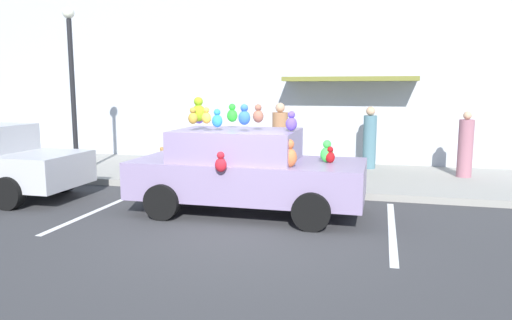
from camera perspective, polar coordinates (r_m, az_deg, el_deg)
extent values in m
plane|color=#38383A|center=(7.69, -2.11, -8.98)|extent=(60.00, 60.00, 0.00)
cube|color=gray|center=(12.41, 4.53, -1.87)|extent=(24.00, 4.00, 0.15)
cube|color=#B2B7C1|center=(14.36, 6.22, 12.04)|extent=(24.00, 0.30, 6.40)
cube|color=olive|center=(13.65, 11.01, 9.39)|extent=(3.60, 1.10, 0.12)
cube|color=silver|center=(8.35, 15.78, -7.85)|extent=(0.12, 3.60, 0.01)
cube|color=silver|center=(9.82, -17.78, -5.48)|extent=(0.12, 3.60, 0.01)
cube|color=#8B78A0|center=(8.99, -0.96, -2.17)|extent=(4.27, 1.80, 0.68)
cube|color=#8B78A0|center=(8.95, -2.29, 1.80)|extent=(2.22, 1.58, 0.56)
cylinder|color=black|center=(9.67, 8.07, -3.44)|extent=(0.64, 0.22, 0.64)
cylinder|color=black|center=(7.93, 6.56, -6.07)|extent=(0.64, 0.22, 0.64)
cylinder|color=black|center=(10.30, -6.72, -2.67)|extent=(0.64, 0.22, 0.64)
cylinder|color=black|center=(8.69, -11.04, -4.89)|extent=(0.64, 0.22, 0.64)
ellipsoid|color=blue|center=(8.36, -1.39, 5.01)|extent=(0.21, 0.17, 0.25)
sphere|color=blue|center=(8.36, -1.40, 6.18)|extent=(0.13, 0.13, 0.13)
ellipsoid|color=#3CD347|center=(8.75, 8.38, 0.63)|extent=(0.23, 0.19, 0.28)
sphere|color=#3CD347|center=(8.73, 8.40, 1.86)|extent=(0.15, 0.15, 0.15)
ellipsoid|color=gold|center=(8.53, -5.88, 4.96)|extent=(0.17, 0.14, 0.20)
sphere|color=gold|center=(8.52, -5.89, 5.89)|extent=(0.11, 0.11, 0.11)
ellipsoid|color=red|center=(8.05, -4.19, -0.60)|extent=(0.20, 0.16, 0.24)
sphere|color=red|center=(8.03, -4.20, 0.55)|extent=(0.13, 0.13, 0.13)
ellipsoid|color=#5D44BF|center=(8.54, 4.21, 4.27)|extent=(0.20, 0.16, 0.24)
sphere|color=#5D44BF|center=(8.53, 4.22, 5.37)|extent=(0.13, 0.13, 0.13)
ellipsoid|color=#9E1113|center=(8.70, 8.75, 0.32)|extent=(0.17, 0.14, 0.20)
sphere|color=#9E1113|center=(8.68, 8.77, 1.22)|extent=(0.11, 0.11, 0.11)
ellipsoid|color=#B146CB|center=(9.49, -8.58, 1.13)|extent=(0.21, 0.17, 0.24)
sphere|color=#B146CB|center=(9.47, -8.61, 2.13)|extent=(0.13, 0.13, 0.13)
ellipsoid|color=#D56B39|center=(8.14, 3.90, 0.29)|extent=(0.28, 0.23, 0.33)
sphere|color=#D56B39|center=(8.11, 3.92, 1.87)|extent=(0.18, 0.18, 0.18)
ellipsoid|color=#192BA5|center=(9.15, -8.33, 0.80)|extent=(0.19, 0.16, 0.22)
sphere|color=#192BA5|center=(9.13, -8.35, 1.77)|extent=(0.12, 0.12, 0.12)
ellipsoid|color=#82B41B|center=(8.79, -6.81, 5.52)|extent=(0.26, 0.21, 0.31)
sphere|color=#82B41B|center=(8.79, -6.83, 6.89)|extent=(0.16, 0.16, 0.16)
ellipsoid|color=#B78B30|center=(8.69, -7.47, 4.91)|extent=(0.17, 0.14, 0.20)
sphere|color=#B78B30|center=(8.69, -7.49, 5.84)|extent=(0.11, 0.11, 0.11)
ellipsoid|color=#945742|center=(8.68, 0.26, 5.19)|extent=(0.19, 0.16, 0.23)
sphere|color=#945742|center=(8.67, 0.26, 6.22)|extent=(0.12, 0.12, 0.12)
ellipsoid|color=#2A89ED|center=(8.72, -4.61, 4.63)|extent=(0.19, 0.16, 0.23)
sphere|color=#2A89ED|center=(8.71, -4.62, 5.65)|extent=(0.12, 0.12, 0.12)
ellipsoid|color=#8D65E3|center=(8.84, -6.76, 5.06)|extent=(0.20, 0.16, 0.23)
sphere|color=#8D65E3|center=(8.84, -6.78, 6.11)|extent=(0.13, 0.13, 0.13)
ellipsoid|color=green|center=(9.39, -2.83, 5.26)|extent=(0.20, 0.17, 0.24)
sphere|color=green|center=(9.38, -2.84, 6.28)|extent=(0.13, 0.13, 0.13)
ellipsoid|color=teal|center=(9.11, -8.07, 0.77)|extent=(0.19, 0.15, 0.22)
sphere|color=teal|center=(9.09, -8.09, 1.73)|extent=(0.12, 0.12, 0.12)
ellipsoid|color=#4D67E9|center=(9.71, -8.15, 1.30)|extent=(0.20, 0.17, 0.24)
sphere|color=#4D67E9|center=(9.69, -8.17, 2.26)|extent=(0.13, 0.13, 0.13)
cylinder|color=black|center=(11.62, -21.84, -1.95)|extent=(0.64, 0.22, 0.64)
cylinder|color=black|center=(10.37, -27.26, -3.51)|extent=(0.64, 0.22, 0.64)
ellipsoid|color=#9E723D|center=(12.25, -10.64, -0.68)|extent=(0.37, 0.31, 0.46)
sphere|color=#9E723D|center=(12.20, -10.68, 0.85)|extent=(0.26, 0.26, 0.26)
sphere|color=#9E723D|center=(12.23, -11.08, 1.29)|extent=(0.11, 0.11, 0.11)
sphere|color=#9E723D|center=(12.15, -10.30, 1.26)|extent=(0.11, 0.11, 0.11)
cylinder|color=black|center=(12.88, -20.80, 6.86)|extent=(0.12, 0.12, 3.82)
sphere|color=#EAEACC|center=(13.00, -21.30, 15.91)|extent=(0.28, 0.28, 0.28)
cylinder|color=#9D6170|center=(12.79, 23.51, 1.27)|extent=(0.35, 0.35, 1.40)
sphere|color=tan|center=(12.72, 23.73, 4.85)|extent=(0.20, 0.20, 0.20)
cylinder|color=slate|center=(13.34, 13.28, 2.08)|extent=(0.35, 0.35, 1.43)
sphere|color=tan|center=(13.28, 13.40, 5.64)|extent=(0.24, 0.24, 0.24)
cylinder|color=#AA744C|center=(11.92, 2.84, 1.88)|extent=(0.38, 0.38, 1.56)
sphere|color=tan|center=(11.85, 2.88, 6.21)|extent=(0.23, 0.23, 0.23)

